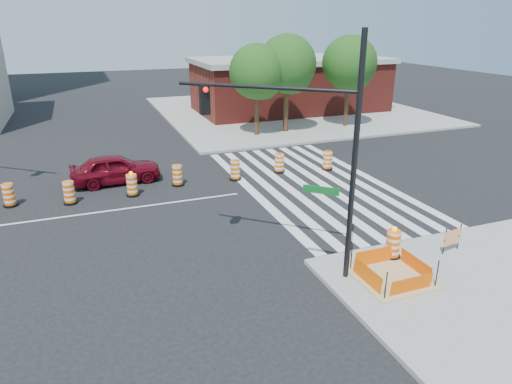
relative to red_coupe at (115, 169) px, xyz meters
The scene contains 20 objects.
ground 4.16m from the red_coupe, 117.51° to the right, with size 120.00×120.00×0.00m, color black.
sidewalk_ne 21.60m from the red_coupe, 41.74° to the left, with size 22.00×22.00×0.15m, color gray.
crosswalk_east 9.79m from the red_coupe, 21.82° to the right, with size 6.75×13.50×0.01m.
lane_centerline 4.15m from the red_coupe, 117.51° to the right, with size 14.00×0.12×0.01m, color silver.
excavation_pit 14.50m from the red_coupe, 60.61° to the right, with size 2.20×2.20×0.90m.
brick_storefront 21.65m from the red_coupe, 41.74° to the left, with size 16.50×8.50×4.60m.
red_coupe is the anchor object (origin of this frame).
signal_pole_se 12.55m from the red_coupe, 66.87° to the right, with size 4.23×3.74×7.30m.
pit_drum 14.00m from the red_coupe, 55.61° to the right, with size 0.58×0.58×1.14m.
barricade 15.59m from the red_coupe, 49.77° to the right, with size 0.81×0.15×0.96m.
tree_north_c 12.53m from the red_coupe, 33.33° to the left, with size 3.70×3.68×6.25m.
tree_north_d 14.66m from the red_coupe, 29.01° to the left, with size 4.02×4.01×6.82m.
tree_north_e 19.03m from the red_coupe, 21.63° to the left, with size 3.94×3.94×6.70m.
median_drum_3 4.86m from the red_coupe, 161.73° to the right, with size 0.60×0.60×1.02m.
median_drum_4 3.06m from the red_coupe, 135.22° to the right, with size 0.60×0.60×1.02m.
median_drum_5 2.20m from the red_coupe, 75.84° to the right, with size 0.60×0.60×1.18m.
median_drum_6 3.15m from the red_coupe, 27.88° to the right, with size 0.60×0.60×1.02m.
median_drum_7 5.93m from the red_coupe, 16.49° to the right, with size 0.60×0.60×1.02m.
median_drum_8 8.37m from the red_coupe, ahead, with size 0.60×0.60×1.02m.
median_drum_9 11.05m from the red_coupe, ahead, with size 0.60×0.60×1.02m.
Camera 1 is at (0.73, -18.95, 7.61)m, focal length 32.00 mm.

